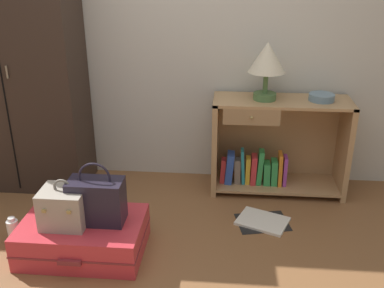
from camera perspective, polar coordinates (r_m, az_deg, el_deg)
ground_plane at (r=2.68m, az=-5.29°, el=-17.73°), size 9.00×9.00×0.00m
back_wall at (r=3.55m, az=-1.73°, el=15.76°), size 6.40×0.10×2.60m
wardrobe at (r=3.67m, az=-21.71°, el=9.45°), size 0.98×0.47×1.97m
bookshelf at (r=3.54m, az=10.39°, el=-0.38°), size 1.03×0.39×0.75m
table_lamp at (r=3.31m, az=9.58°, el=10.48°), size 0.27×0.27×0.43m
bowl at (r=3.44m, az=16.27°, el=5.77°), size 0.19×0.19×0.05m
suitcase_large at (r=2.95m, az=-13.72°, el=-11.42°), size 0.76×0.53×0.23m
train_case at (r=2.82m, az=-16.03°, el=-7.73°), size 0.27×0.24×0.31m
handbag at (r=2.79m, az=-12.12°, el=-7.08°), size 0.33×0.18×0.40m
bottle at (r=3.16m, az=-21.89°, el=-10.39°), size 0.07×0.07×0.20m
open_book_on_floor at (r=3.24m, az=9.02°, el=-9.75°), size 0.41×0.36×0.02m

